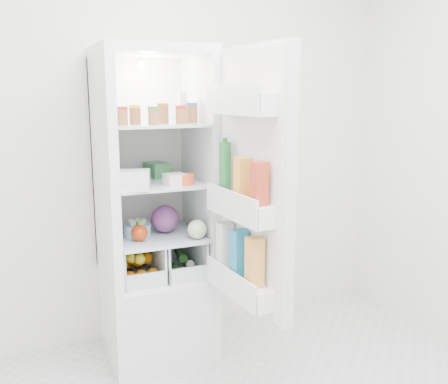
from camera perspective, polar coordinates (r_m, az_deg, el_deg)
name	(u,v)px	position (r m, az deg, el deg)	size (l,w,h in m)	color
room_walls	(297,81)	(1.80, 8.39, 12.46)	(3.02, 3.02, 2.61)	white
refrigerator	(154,244)	(3.01, -8.04, -5.96)	(0.60, 0.60, 1.80)	white
shelf_low	(156,235)	(2.93, -7.76, -4.89)	(0.49, 0.53, 0.01)	silver
shelf_mid	(155,183)	(2.86, -7.92, 1.08)	(0.49, 0.53, 0.01)	silver
shelf_top	(153,124)	(2.82, -8.11, 7.69)	(0.49, 0.53, 0.01)	silver
crisper_left	(136,259)	(2.94, -10.01, -7.56)	(0.23, 0.46, 0.22)	silver
crisper_right	(177,254)	(3.00, -5.43, -7.04)	(0.23, 0.46, 0.22)	silver
condiment_jars	(158,116)	(2.71, -7.51, 8.62)	(0.46, 0.16, 0.08)	#B21919
squeeze_bottle	(183,107)	(2.82, -4.72, 9.62)	(0.05, 0.05, 0.17)	white
tub_white	(135,180)	(2.63, -10.16, 1.36)	(0.15, 0.15, 0.10)	white
tub_cream	(175,179)	(2.72, -5.62, 1.44)	(0.11, 0.11, 0.06)	silver
tin_red	(186,179)	(2.72, -4.41, 1.44)	(0.09, 0.09, 0.06)	#E04321
foil_tray	(131,177)	(2.88, -10.62, 1.65)	(0.17, 0.13, 0.04)	#B8B8BD
tub_green	(157,170)	(3.00, -7.65, 2.54)	(0.11, 0.15, 0.09)	#3C854B
red_cabbage	(165,219)	(2.93, -6.78, -3.07)	(0.16, 0.16, 0.16)	#612158
bell_pepper	(139,233)	(2.79, -9.63, -4.64)	(0.09, 0.09, 0.09)	#B4300B
mushroom_bowl	(137,230)	(2.88, -9.86, -4.35)	(0.15, 0.15, 0.07)	#99BDE4
salad_bag	(197,229)	(2.80, -3.10, -4.29)	(0.11, 0.11, 0.11)	#B8D49F
citrus_pile	(137,264)	(2.93, -9.90, -8.15)	(0.20, 0.31, 0.16)	orange
veg_pile	(178,261)	(3.02, -5.31, -7.89)	(0.16, 0.30, 0.10)	#214A18
fridge_door	(250,188)	(2.44, 3.04, 0.44)	(0.21, 0.60, 1.30)	white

